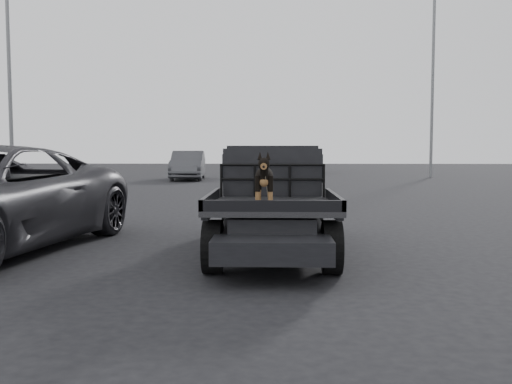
{
  "coord_description": "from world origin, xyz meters",
  "views": [
    {
      "loc": [
        0.62,
        -7.61,
        1.74
      ],
      "look_at": [
        0.4,
        -0.37,
        1.19
      ],
      "focal_mm": 40.0,
      "sensor_mm": 36.0,
      "label": 1
    }
  ],
  "objects_px": {
    "floodlight_mid": "(433,64)",
    "distant_car_b": "(303,162)",
    "distant_car_a": "(188,165)",
    "dog": "(264,181)",
    "floodlight_near": "(7,8)",
    "flatbed_ute": "(272,225)"
  },
  "relations": [
    {
      "from": "dog",
      "to": "floodlight_near",
      "type": "relative_size",
      "value": 0.05
    },
    {
      "from": "flatbed_ute",
      "to": "floodlight_mid",
      "type": "bearing_deg",
      "value": 69.29
    },
    {
      "from": "distant_car_a",
      "to": "dog",
      "type": "bearing_deg",
      "value": -83.11
    },
    {
      "from": "floodlight_near",
      "to": "floodlight_mid",
      "type": "height_order",
      "value": "floodlight_near"
    },
    {
      "from": "flatbed_ute",
      "to": "distant_car_b",
      "type": "bearing_deg",
      "value": 86.09
    },
    {
      "from": "flatbed_ute",
      "to": "floodlight_mid",
      "type": "relative_size",
      "value": 0.43
    },
    {
      "from": "distant_car_a",
      "to": "floodlight_mid",
      "type": "bearing_deg",
      "value": 6.94
    },
    {
      "from": "floodlight_mid",
      "to": "distant_car_b",
      "type": "bearing_deg",
      "value": 139.98
    },
    {
      "from": "dog",
      "to": "distant_car_b",
      "type": "bearing_deg",
      "value": 86.07
    },
    {
      "from": "dog",
      "to": "distant_car_b",
      "type": "xyz_separation_m",
      "value": [
        2.28,
        33.14,
        -0.49
      ]
    },
    {
      "from": "distant_car_a",
      "to": "distant_car_b",
      "type": "height_order",
      "value": "distant_car_a"
    },
    {
      "from": "dog",
      "to": "floodlight_near",
      "type": "distance_m",
      "value": 22.32
    },
    {
      "from": "flatbed_ute",
      "to": "distant_car_b",
      "type": "height_order",
      "value": "distant_car_b"
    },
    {
      "from": "dog",
      "to": "distant_car_b",
      "type": "distance_m",
      "value": 33.22
    },
    {
      "from": "distant_car_a",
      "to": "floodlight_mid",
      "type": "distance_m",
      "value": 15.88
    },
    {
      "from": "dog",
      "to": "distant_car_a",
      "type": "xyz_separation_m",
      "value": [
        -4.69,
        24.06,
        -0.47
      ]
    },
    {
      "from": "floodlight_near",
      "to": "dog",
      "type": "bearing_deg",
      "value": -56.24
    },
    {
      "from": "flatbed_ute",
      "to": "dog",
      "type": "distance_m",
      "value": 1.71
    },
    {
      "from": "dog",
      "to": "floodlight_mid",
      "type": "relative_size",
      "value": 0.06
    },
    {
      "from": "flatbed_ute",
      "to": "distant_car_b",
      "type": "xyz_separation_m",
      "value": [
        2.16,
        31.65,
        0.34
      ]
    },
    {
      "from": "flatbed_ute",
      "to": "dog",
      "type": "height_order",
      "value": "dog"
    },
    {
      "from": "dog",
      "to": "floodlight_mid",
      "type": "distance_m",
      "value": 29.13
    }
  ]
}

